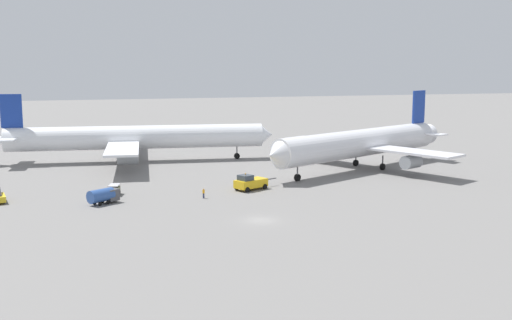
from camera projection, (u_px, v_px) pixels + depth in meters
ground_plane at (260, 220)px, 86.18m from camera, size 600.00×600.00×0.00m
airliner_at_gate_left at (134, 138)px, 136.73m from camera, size 60.60×46.45×14.97m
airliner_being_pushed at (361, 144)px, 126.47m from camera, size 47.41×39.10×15.35m
pushback_tug at (250, 182)px, 106.77m from camera, size 8.54×5.24×3.00m
gse_fuel_bowser_stubby at (104, 195)px, 96.09m from camera, size 5.11×4.31×2.40m
gse_baggage_cart_trailing at (114, 190)px, 102.63m from camera, size 2.24×3.05×1.71m
ground_crew_wing_walker_right at (204, 193)px, 100.10m from camera, size 0.36×0.36×1.63m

